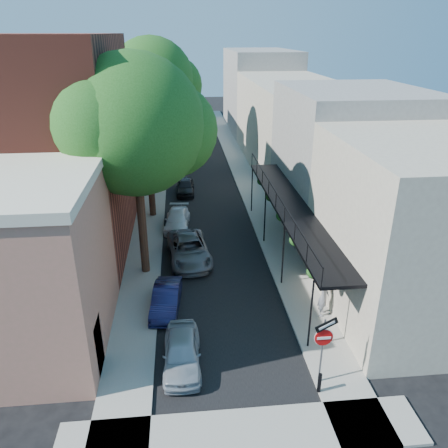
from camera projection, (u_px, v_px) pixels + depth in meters
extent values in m
plane|color=black|center=(238.00, 411.00, 15.16)|extent=(160.00, 160.00, 0.00)
cube|color=black|center=(199.00, 167.00, 42.47)|extent=(6.00, 64.00, 0.01)
cube|color=gray|center=(157.00, 168.00, 42.08)|extent=(2.00, 64.00, 0.12)
cube|color=gray|center=(239.00, 165.00, 42.81)|extent=(2.00, 64.00, 0.12)
cube|color=gray|center=(242.00, 434.00, 14.23)|extent=(12.00, 2.00, 0.12)
cube|color=beige|center=(98.00, 346.00, 16.49)|extent=(0.10, 1.20, 2.20)
cube|color=brown|center=(32.00, 150.00, 24.57)|extent=(10.00, 12.00, 12.00)
cube|color=gray|center=(118.00, 112.00, 24.22)|extent=(0.06, 7.00, 4.00)
cube|color=gray|center=(91.00, 131.00, 36.20)|extent=(8.00, 12.00, 9.00)
cube|color=#BFB59D|center=(113.00, 101.00, 48.74)|extent=(8.00, 16.00, 10.00)
cube|color=#BD7461|center=(127.00, 94.00, 61.89)|extent=(8.00, 12.00, 8.00)
cube|color=#BFB59D|center=(424.00, 230.00, 19.37)|extent=(8.00, 9.00, 8.00)
cube|color=gray|center=(349.00, 161.00, 27.82)|extent=(8.00, 10.00, 9.00)
cube|color=#BFB59D|center=(292.00, 124.00, 41.67)|extent=(8.00, 20.00, 8.00)
cube|color=gray|center=(259.00, 90.00, 57.66)|extent=(8.00, 16.00, 10.00)
cube|color=black|center=(293.00, 208.00, 23.23)|extent=(2.00, 16.00, 0.15)
cube|color=black|center=(276.00, 193.00, 22.79)|extent=(0.05, 16.00, 0.05)
cylinder|color=black|center=(311.00, 312.00, 17.46)|extent=(0.08, 0.08, 3.40)
cylinder|color=black|center=(252.00, 189.00, 31.12)|extent=(0.08, 0.08, 3.40)
sphere|color=#1C4914|center=(314.00, 272.00, 17.90)|extent=(0.60, 0.60, 0.60)
sphere|color=#1C4914|center=(282.00, 216.00, 23.36)|extent=(0.60, 0.60, 0.60)
sphere|color=#1C4914|center=(262.00, 181.00, 28.82)|extent=(0.60, 0.60, 0.60)
cylinder|color=#595B60|center=(322.00, 353.00, 15.77)|extent=(0.07, 0.07, 2.90)
cylinder|color=red|center=(324.00, 338.00, 15.45)|extent=(0.66, 0.04, 0.66)
cube|color=white|center=(324.00, 338.00, 15.43)|extent=(0.50, 0.02, 0.10)
cylinder|color=white|center=(324.00, 337.00, 15.47)|extent=(0.70, 0.02, 0.70)
cube|color=black|center=(327.00, 325.00, 15.23)|extent=(0.89, 0.15, 0.58)
cube|color=white|center=(327.00, 326.00, 15.20)|extent=(0.60, 0.10, 0.31)
cylinder|color=black|center=(319.00, 383.00, 15.68)|extent=(0.14, 0.14, 0.80)
cylinder|color=#382216|center=(141.00, 213.00, 22.51)|extent=(0.44, 0.44, 7.00)
sphere|color=#1C4914|center=(134.00, 125.00, 20.68)|extent=(6.80, 6.80, 6.80)
sphere|color=#1C4914|center=(171.00, 131.00, 21.97)|extent=(4.76, 4.76, 4.76)
cylinder|color=#382216|center=(150.00, 174.00, 29.93)|extent=(0.44, 0.44, 6.30)
sphere|color=#1C4914|center=(146.00, 114.00, 28.30)|extent=(6.00, 6.00, 6.00)
sphere|color=#1C4914|center=(170.00, 119.00, 29.45)|extent=(4.20, 4.20, 4.20)
cylinder|color=#382216|center=(155.00, 137.00, 37.91)|extent=(0.44, 0.44, 7.35)
sphere|color=#1C4914|center=(152.00, 80.00, 36.00)|extent=(7.00, 7.00, 7.00)
sphere|color=#1C4914|center=(174.00, 85.00, 37.32)|extent=(4.90, 4.90, 4.90)
imported|color=#9BA3AC|center=(182.00, 352.00, 17.04)|extent=(1.51, 3.64, 1.23)
imported|color=#13143C|center=(166.00, 299.00, 20.50)|extent=(1.53, 3.57, 1.14)
imported|color=#5B5C62|center=(189.00, 249.00, 24.94)|extent=(2.72, 5.06, 1.35)
imported|color=white|center=(177.00, 220.00, 29.19)|extent=(1.89, 3.95, 1.11)
imported|color=black|center=(185.00, 186.00, 35.33)|extent=(1.55, 3.56, 1.20)
imported|color=gray|center=(324.00, 297.00, 19.81)|extent=(0.69, 0.81, 1.87)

